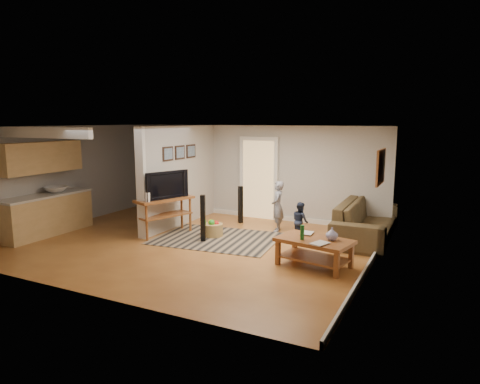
% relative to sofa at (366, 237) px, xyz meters
% --- Properties ---
extents(ground, '(7.50, 7.50, 0.00)m').
position_rel_sofa_xyz_m(ground, '(-3.30, -2.20, 0.00)').
color(ground, brown).
rests_on(ground, ground).
extents(room_shell, '(7.54, 6.02, 2.52)m').
position_rel_sofa_xyz_m(room_shell, '(-4.37, -1.77, 1.46)').
color(room_shell, '#ACA9A5').
rests_on(room_shell, ground).
extents(area_rug, '(2.87, 2.23, 0.01)m').
position_rel_sofa_xyz_m(area_rug, '(-3.00, -1.59, 0.01)').
color(area_rug, black).
rests_on(area_rug, ground).
extents(sofa, '(1.17, 2.86, 0.83)m').
position_rel_sofa_xyz_m(sofa, '(0.00, 0.00, 0.00)').
color(sofa, '#473923').
rests_on(sofa, ground).
extents(coffee_table, '(1.44, 1.00, 0.78)m').
position_rel_sofa_xyz_m(coffee_table, '(-0.48, -2.41, 0.40)').
color(coffee_table, brown).
rests_on(coffee_table, ground).
extents(tv_console, '(0.96, 1.46, 1.18)m').
position_rel_sofa_xyz_m(tv_console, '(-4.24, -1.81, 0.78)').
color(tv_console, brown).
rests_on(tv_console, ground).
extents(speaker_left, '(0.13, 0.13, 1.04)m').
position_rel_sofa_xyz_m(speaker_left, '(-3.15, -1.91, 0.52)').
color(speaker_left, black).
rests_on(speaker_left, ground).
extents(speaker_right, '(0.13, 0.13, 0.96)m').
position_rel_sofa_xyz_m(speaker_right, '(-3.19, 0.00, 0.48)').
color(speaker_right, black).
rests_on(speaker_right, ground).
extents(toy_basket, '(0.45, 0.45, 0.40)m').
position_rel_sofa_xyz_m(toy_basket, '(-3.17, -1.45, 0.17)').
color(toy_basket, '#A58947').
rests_on(toy_basket, ground).
extents(child, '(0.40, 0.51, 1.21)m').
position_rel_sofa_xyz_m(child, '(-2.02, -0.36, 0.00)').
color(child, gray).
rests_on(child, ground).
extents(toddler, '(0.52, 0.52, 0.85)m').
position_rel_sofa_xyz_m(toddler, '(-1.30, -0.81, 0.00)').
color(toddler, '#1E263F').
rests_on(toddler, ground).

